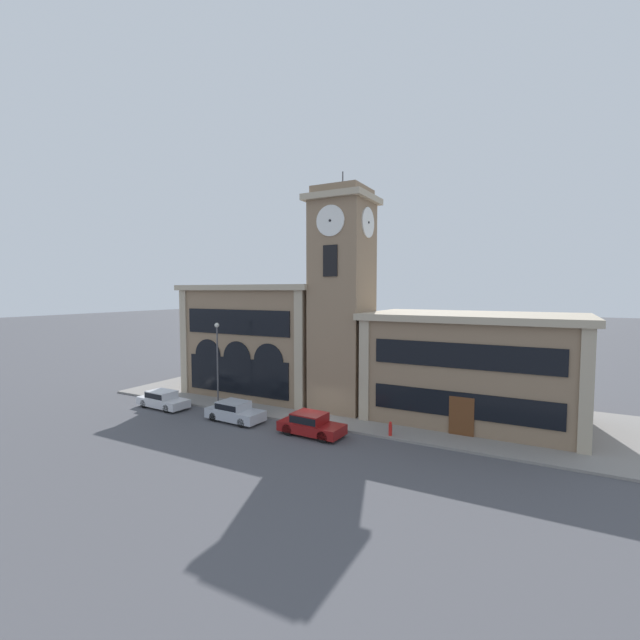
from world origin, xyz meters
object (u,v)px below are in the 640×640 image
at_px(parked_car_near, 163,399).
at_px(fire_hydrant, 390,429).
at_px(street_lamp, 217,353).
at_px(parked_car_mid, 235,411).
at_px(parked_car_far, 311,424).

distance_m(parked_car_near, fire_hydrant, 17.90).
relative_size(parked_car_near, fire_hydrant, 5.05).
distance_m(street_lamp, fire_hydrant, 14.35).
bearing_deg(street_lamp, parked_car_near, -154.58).
xyz_separation_m(parked_car_mid, parked_car_far, (6.10, 0.00, 0.02)).
bearing_deg(fire_hydrant, parked_car_mid, -170.00).
relative_size(parked_car_near, parked_car_mid, 1.03).
height_order(parked_car_near, street_lamp, street_lamp).
distance_m(parked_car_near, parked_car_mid, 7.11).
distance_m(parked_car_mid, street_lamp, 5.16).
bearing_deg(street_lamp, parked_car_far, -11.44).
height_order(parked_car_mid, street_lamp, street_lamp).
bearing_deg(parked_car_mid, parked_car_near, -176.85).
bearing_deg(fire_hydrant, parked_car_near, -173.96).
distance_m(parked_car_near, street_lamp, 5.69).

